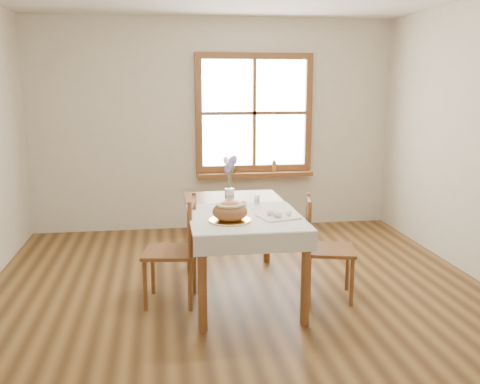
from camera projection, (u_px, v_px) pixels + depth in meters
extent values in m
plane|color=brown|center=(245.00, 304.00, 4.47)|extent=(5.00, 5.00, 0.00)
cube|color=beige|center=(214.00, 125.00, 6.63)|extent=(4.50, 0.10, 2.60)
cube|color=beige|center=(363.00, 241.00, 1.79)|extent=(4.50, 0.10, 2.60)
cube|color=brown|center=(255.00, 56.00, 6.50)|extent=(1.46, 0.08, 0.08)
cube|color=brown|center=(254.00, 168.00, 6.77)|extent=(1.46, 0.08, 0.08)
cube|color=brown|center=(199.00, 114.00, 6.54)|extent=(0.08, 0.08, 1.30)
cube|color=brown|center=(308.00, 113.00, 6.74)|extent=(0.08, 0.08, 1.30)
cube|color=brown|center=(254.00, 113.00, 6.64)|extent=(0.04, 0.06, 1.30)
cube|color=brown|center=(254.00, 113.00, 6.64)|extent=(1.30, 0.06, 0.04)
cube|color=white|center=(254.00, 113.00, 6.67)|extent=(1.30, 0.01, 1.30)
cube|color=brown|center=(255.00, 174.00, 6.73)|extent=(1.46, 0.20, 0.05)
cube|color=brown|center=(240.00, 212.00, 4.62)|extent=(0.90, 1.60, 0.05)
cylinder|color=brown|center=(202.00, 287.00, 3.92)|extent=(0.07, 0.07, 0.70)
cylinder|color=brown|center=(305.00, 281.00, 4.03)|extent=(0.07, 0.07, 0.70)
cylinder|color=brown|center=(191.00, 232.00, 5.35)|extent=(0.07, 0.07, 0.70)
cylinder|color=brown|center=(267.00, 229.00, 5.46)|extent=(0.07, 0.07, 0.70)
cube|color=white|center=(246.00, 217.00, 4.32)|extent=(0.91, 0.99, 0.01)
cylinder|color=silver|center=(230.00, 221.00, 4.15)|extent=(0.41, 0.41, 0.02)
ellipsoid|color=#996136|center=(230.00, 210.00, 4.13)|extent=(0.27, 0.27, 0.15)
cube|color=white|center=(278.00, 217.00, 4.27)|extent=(0.35, 0.32, 0.01)
cylinder|color=silver|center=(244.00, 205.00, 4.54)|extent=(0.05, 0.05, 0.08)
cylinder|color=silver|center=(257.00, 200.00, 4.73)|extent=(0.05, 0.05, 0.09)
cylinder|color=silver|center=(229.00, 195.00, 4.96)|extent=(0.11, 0.11, 0.10)
imported|color=#3A742E|center=(231.00, 166.00, 6.66)|extent=(0.25, 0.26, 0.18)
cylinder|color=#AE6F20|center=(274.00, 166.00, 6.75)|extent=(0.07, 0.07, 0.15)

